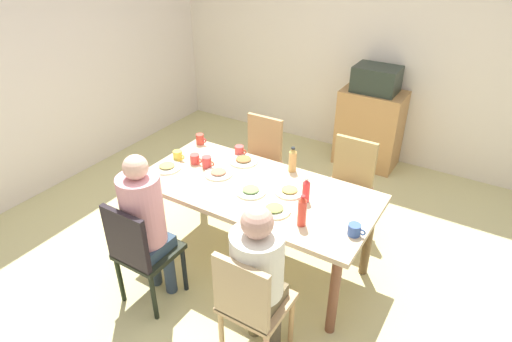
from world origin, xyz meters
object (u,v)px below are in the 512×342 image
chair_0 (349,182)px  bottle_2 (306,190)px  plate_0 (218,173)px  person_2 (145,218)px  cup_2 (207,162)px  person_1 (258,269)px  cup_3 (200,139)px  side_cabinet (369,128)px  plate_2 (167,167)px  plate_3 (250,191)px  cup_0 (195,159)px  bottle_1 (302,211)px  bottle_0 (293,160)px  dining_table (256,197)px  chair_2 (140,250)px  cup_1 (355,230)px  plate_5 (244,160)px  cup_4 (239,150)px  chair_1 (250,302)px  plate_4 (274,209)px  plate_1 (290,191)px  microwave (376,79)px  chair_3 (260,156)px  cup_5 (178,155)px

chair_0 → bottle_2: 0.86m
chair_0 → plate_0: bearing=-135.6°
person_2 → cup_2: (-0.05, 0.79, 0.06)m
person_1 → cup_2: (-0.98, 0.79, 0.09)m
cup_3 → side_cabinet: side_cabinet is taller
cup_2 → bottle_2: (0.93, -0.02, 0.04)m
plate_2 → plate_3: 0.79m
cup_0 → cup_3: cup_3 is taller
plate_3 → cup_3: 0.94m
bottle_1 → person_2: bearing=-153.1°
bottle_0 → cup_2: bearing=-153.0°
dining_table → plate_3: size_ratio=7.99×
chair_2 → side_cabinet: same height
dining_table → cup_3: (-0.83, 0.37, 0.13)m
chair_2 → cup_1: size_ratio=7.37×
plate_5 → cup_0: cup_0 is taller
plate_0 → side_cabinet: 2.27m
cup_4 → cup_2: bearing=-107.6°
person_1 → plate_2: person_1 is taller
cup_4 → bottle_2: bottle_2 is taller
chair_1 → person_2: size_ratio=0.72×
cup_3 → plate_4: bearing=-27.1°
plate_1 → side_cabinet: size_ratio=0.25×
bottle_1 → microwave: size_ratio=0.50×
dining_table → cup_3: 0.92m
plate_2 → cup_0: cup_0 is taller
cup_1 → cup_2: 1.39m
microwave → plate_3: bearing=-95.3°
bottle_0 → person_2: bearing=-117.8°
microwave → plate_2: bearing=-113.4°
person_1 → chair_3: person_1 is taller
chair_0 → chair_3: bearing=180.0°
cup_3 → cup_5: bearing=-86.3°
bottle_2 → cup_3: bearing=164.8°
chair_3 → cup_3: 0.65m
cup_3 → cup_2: bearing=-44.8°
chair_0 → microwave: 1.47m
person_1 → cup_4: 1.43m
bottle_0 → side_cabinet: bearing=87.2°
bottle_2 → microwave: bearing=95.4°
person_2 → microwave: bearing=77.0°
plate_1 → chair_1: bearing=-76.7°
person_1 → chair_3: 1.84m
plate_1 → plate_0: bearing=-173.8°
cup_4 → bottle_0: 0.53m
chair_3 → cup_5: size_ratio=7.90×
person_2 → microwave: person_2 is taller
cup_0 → cup_2: bearing=-1.0°
chair_2 → cup_3: chair_2 is taller
plate_0 → plate_5: same height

